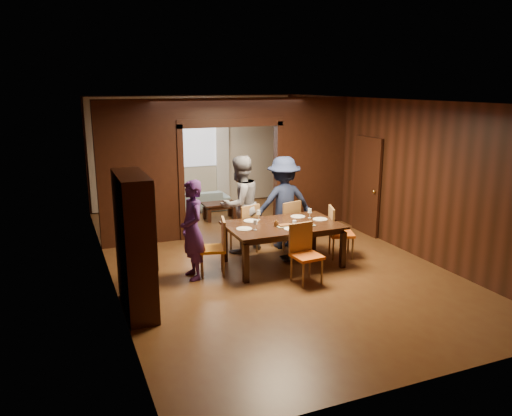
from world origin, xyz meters
name	(u,v)px	position (x,y,z in m)	size (l,w,h in m)	color
floor	(260,255)	(0.00, 0.00, 0.00)	(9.00, 9.00, 0.00)	#573018
ceiling	(260,100)	(0.00, 0.00, 2.90)	(5.50, 9.00, 0.02)	silver
room_walls	(226,163)	(0.00, 1.89, 1.51)	(5.52, 9.01, 2.90)	black
person_purple	(192,230)	(-1.46, -0.59, 0.84)	(0.61, 0.40, 1.67)	#44205D
person_grey	(240,204)	(-0.25, 0.39, 0.94)	(0.91, 0.71, 1.87)	slate
person_navy	(283,203)	(0.64, 0.32, 0.91)	(1.18, 0.68, 1.82)	#171F3A
sofa	(194,201)	(-0.21, 3.85, 0.26)	(1.75, 0.68, 0.51)	#90B0BD
serving_bowl	(288,219)	(0.36, -0.45, 0.79)	(0.28, 0.28, 0.07)	black
dining_table	(283,244)	(0.20, -0.60, 0.38)	(2.00, 1.24, 0.76)	black
coffee_table	(220,211)	(0.12, 2.81, 0.20)	(0.80, 0.50, 0.40)	black
chair_left	(212,247)	(-1.12, -0.56, 0.48)	(0.44, 0.44, 0.97)	orange
chair_right	(341,232)	(1.39, -0.65, 0.48)	(0.44, 0.44, 0.97)	#DA5914
chair_far_l	(244,228)	(-0.21, 0.31, 0.48)	(0.44, 0.44, 0.97)	#C15012
chair_far_r	(285,224)	(0.66, 0.28, 0.48)	(0.44, 0.44, 0.97)	#CE4C13
chair_near	(307,254)	(0.20, -1.50, 0.48)	(0.44, 0.44, 0.97)	#D55914
hutch	(135,244)	(-2.53, -1.50, 1.00)	(0.40, 1.20, 2.00)	black
door_right	(367,186)	(2.70, 0.50, 1.05)	(0.06, 0.90, 2.10)	black
window_far	(195,142)	(0.00, 4.44, 1.70)	(1.20, 0.03, 1.30)	silver
curtain_left	(167,161)	(-0.75, 4.40, 1.25)	(0.35, 0.06, 2.40)	white
curtain_right	(223,157)	(0.75, 4.40, 1.25)	(0.35, 0.06, 2.40)	white
plate_left	(244,229)	(-0.55, -0.63, 0.77)	(0.27, 0.27, 0.01)	silver
plate_far_l	(251,221)	(-0.26, -0.20, 0.77)	(0.27, 0.27, 0.01)	silver
plate_far_r	(298,217)	(0.67, -0.26, 0.77)	(0.27, 0.27, 0.01)	silver
plate_right	(320,219)	(0.96, -0.58, 0.77)	(0.27, 0.27, 0.01)	silver
plate_near	(292,229)	(0.20, -0.95, 0.77)	(0.27, 0.27, 0.01)	white
platter_a	(285,225)	(0.16, -0.74, 0.78)	(0.30, 0.20, 0.04)	gray
platter_b	(306,225)	(0.53, -0.85, 0.78)	(0.30, 0.20, 0.04)	gray
wineglass_left	(255,225)	(-0.40, -0.75, 0.85)	(0.08, 0.08, 0.18)	white
wineglass_far	(259,215)	(-0.09, -0.16, 0.85)	(0.08, 0.08, 0.18)	silver
wineglass_right	(310,213)	(0.83, -0.41, 0.85)	(0.08, 0.08, 0.18)	white
tumbler	(294,224)	(0.27, -0.91, 0.83)	(0.07, 0.07, 0.14)	silver
condiment_jar	(276,223)	(0.03, -0.68, 0.82)	(0.08, 0.08, 0.11)	#512F13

